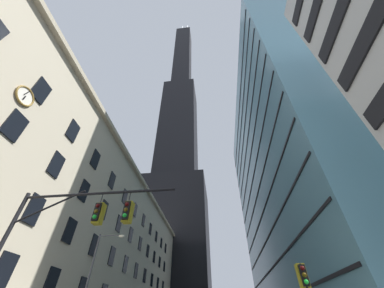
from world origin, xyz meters
TOP-DOWN VIEW (x-y plane):
  - station_building at (-17.50, 30.29)m, footprint 13.68×72.59m
  - dark_skyscraper at (-13.57, 74.84)m, footprint 25.75×25.75m
  - glass_office_midrise at (19.26, 33.06)m, footprint 16.64×50.67m
  - traffic_signal_mast at (-3.91, 3.37)m, footprint 8.44×0.63m
  - traffic_light_near_right at (7.02, 6.17)m, footprint 0.40×0.63m
  - street_lamppost at (-7.77, 13.67)m, footprint 2.54×0.32m

SIDE VIEW (x-z plane):
  - traffic_light_near_right at x=7.02m, z-range 1.20..4.75m
  - street_lamppost at x=-7.77m, z-range 0.90..8.72m
  - traffic_signal_mast at x=-3.91m, z-range 1.58..8.38m
  - station_building at x=-17.50m, z-range -0.02..23.26m
  - glass_office_midrise at x=19.26m, z-range 0.00..49.71m
  - dark_skyscraper at x=-13.57m, z-range -41.94..174.42m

